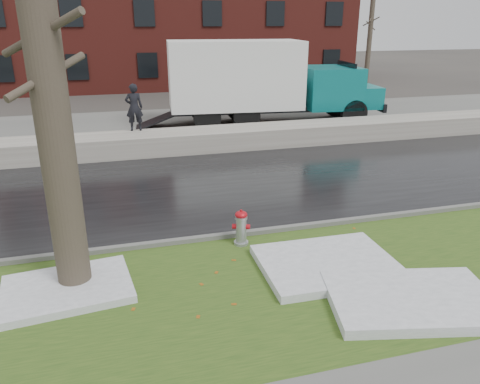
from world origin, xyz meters
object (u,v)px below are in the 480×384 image
object	(u,v)px
box_truck	(261,81)
worker	(134,107)
fire_hydrant	(241,226)
tree	(48,81)

from	to	relation	value
box_truck	worker	bearing A→B (deg)	-145.83
fire_hydrant	tree	bearing A→B (deg)	-146.52
fire_hydrant	box_truck	distance (m)	12.74
fire_hydrant	tree	distance (m)	4.76
fire_hydrant	tree	size ratio (longest dim) A/B	0.11
tree	worker	world-z (taller)	tree
worker	fire_hydrant	bearing A→B (deg)	100.34
box_truck	fire_hydrant	bearing A→B (deg)	-104.13
fire_hydrant	worker	distance (m)	8.92
worker	tree	bearing A→B (deg)	79.28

